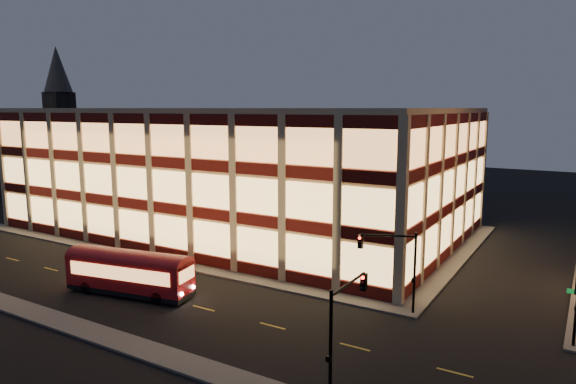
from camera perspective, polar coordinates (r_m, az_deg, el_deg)
The scene contains 10 objects.
ground at distance 49.60m, azimuth -13.75°, elevation -7.97°, with size 200.00×200.00×0.00m, color black.
sidewalk_office_south at distance 52.32m, azimuth -15.34°, elevation -7.04°, with size 54.00×2.00×0.15m, color #514F4C.
sidewalk_office_east at distance 53.52m, azimuth 18.41°, elevation -6.82°, with size 2.00×30.00×0.15m, color #514F4C.
sidewalk_near at distance 41.93m, azimuth -26.58°, elevation -11.84°, with size 100.00×2.00×0.15m, color #514F4C.
office_building at distance 62.64m, azimuth -5.03°, elevation 2.63°, with size 50.45×30.45×14.50m.
church_tower at distance 127.14m, azimuth -23.87°, elevation 6.04°, with size 5.00×5.00×18.00m, color #2D2621.
church_spire at distance 127.31m, azimuth -24.29°, elevation 12.34°, with size 6.00×6.00×10.00m, color #4C473F.
traffic_signal_far at distance 37.05m, azimuth 11.76°, elevation -7.18°, with size 3.79×1.87×6.00m.
traffic_signal_near at distance 26.69m, azimuth 6.21°, elevation -13.62°, with size 0.32×4.45×6.00m.
trolley_bus at distance 42.59m, azimuth -17.21°, elevation -8.27°, with size 10.65×4.42×3.51m.
Camera 1 is at (33.65, -33.43, 14.51)m, focal length 32.00 mm.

